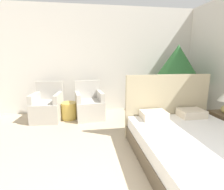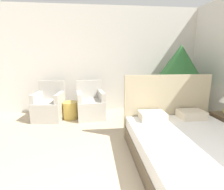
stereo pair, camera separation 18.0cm
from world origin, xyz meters
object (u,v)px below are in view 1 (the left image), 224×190
at_px(side_table, 69,111).
at_px(nightstand, 224,125).
at_px(armchair_near_window_left, 47,108).
at_px(potted_palm, 177,67).
at_px(bed, 194,145).
at_px(armchair_near_window_right, 89,107).

bearing_deg(side_table, nightstand, -26.03).
bearing_deg(side_table, armchair_near_window_left, -177.57).
relative_size(armchair_near_window_left, nightstand, 1.92).
height_order(armchair_near_window_left, potted_palm, potted_palm).
height_order(bed, potted_palm, potted_palm).
bearing_deg(side_table, armchair_near_window_right, -2.43).
bearing_deg(armchair_near_window_left, side_table, 8.84).
bearing_deg(nightstand, bed, -149.17).
bearing_deg(armchair_near_window_right, side_table, 170.88).
distance_m(armchair_near_window_left, nightstand, 3.92).
bearing_deg(bed, side_table, 132.80).
relative_size(nightstand, side_table, 1.15).
distance_m(bed, potted_palm, 2.45).
xyz_separation_m(bed, potted_palm, (0.80, 2.08, 1.03)).
bearing_deg(armchair_near_window_left, potted_palm, 5.20).
height_order(bed, armchair_near_window_left, bed).
bearing_deg(nightstand, side_table, 153.97).
bearing_deg(armchair_near_window_right, armchair_near_window_left, 173.31).
xyz_separation_m(armchair_near_window_right, potted_palm, (2.29, -0.07, 0.98)).
height_order(armchair_near_window_left, armchair_near_window_right, same).
distance_m(armchair_near_window_right, potted_palm, 2.49).
relative_size(armchair_near_window_left, potted_palm, 0.51).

